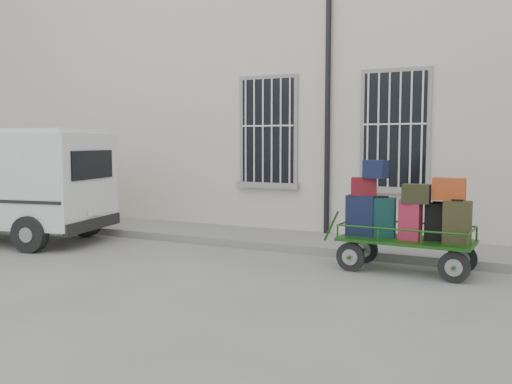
{
  "coord_description": "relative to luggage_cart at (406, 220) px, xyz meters",
  "views": [
    {
      "loc": [
        4.83,
        -8.09,
        2.03
      ],
      "look_at": [
        0.3,
        1.0,
        1.13
      ],
      "focal_mm": 40.0,
      "sensor_mm": 36.0,
      "label": 1
    }
  ],
  "objects": [
    {
      "name": "ground",
      "position": [
        -3.02,
        -0.76,
        -0.82
      ],
      "size": [
        80.0,
        80.0,
        0.0
      ],
      "primitive_type": "plane",
      "color": "slate",
      "rests_on": "ground"
    },
    {
      "name": "building",
      "position": [
        -3.01,
        4.74,
        2.18
      ],
      "size": [
        24.0,
        5.15,
        6.0
      ],
      "color": "beige",
      "rests_on": "ground"
    },
    {
      "name": "sidewalk",
      "position": [
        -3.02,
        1.44,
        -0.74
      ],
      "size": [
        24.0,
        1.7,
        0.15
      ],
      "primitive_type": "cube",
      "color": "gray",
      "rests_on": "ground"
    },
    {
      "name": "luggage_cart",
      "position": [
        0.0,
        0.0,
        0.0
      ],
      "size": [
        2.39,
        0.99,
        1.74
      ],
      "rotation": [
        0.0,
        0.0,
        -0.04
      ],
      "color": "black",
      "rests_on": "ground"
    }
  ]
}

